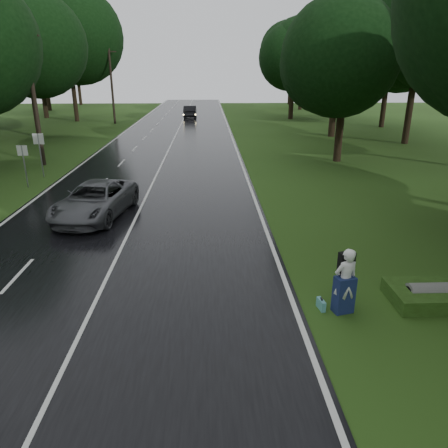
{
  "coord_description": "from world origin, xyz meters",
  "views": [
    {
      "loc": [
        3.38,
        -10.75,
        6.45
      ],
      "look_at": [
        3.93,
        3.8,
        1.1
      ],
      "focal_mm": 33.69,
      "sensor_mm": 36.0,
      "label": 1
    }
  ],
  "objects": [
    {
      "name": "tree_right_e",
      "position": [
        16.11,
        32.68,
        0.0
      ],
      "size": [
        9.3,
        9.3,
        14.53
      ],
      "primitive_type": null,
      "color": "black",
      "rests_on": "ground"
    },
    {
      "name": "road",
      "position": [
        0.0,
        20.0,
        0.02
      ],
      "size": [
        12.0,
        140.0,
        0.04
      ],
      "primitive_type": "cube",
      "color": "black",
      "rests_on": "ground"
    },
    {
      "name": "hitchhiker",
      "position": [
        7.13,
        -0.52,
        0.9
      ],
      "size": [
        0.8,
        0.76,
        1.94
      ],
      "color": "silver",
      "rests_on": "ground"
    },
    {
      "name": "tree_left_f",
      "position": [
        -14.12,
        47.52,
        0.0
      ],
      "size": [
        11.51,
        11.51,
        17.98
      ],
      "primitive_type": null,
      "color": "black",
      "rests_on": "ground"
    },
    {
      "name": "ground",
      "position": [
        0.0,
        0.0,
        0.0
      ],
      "size": [
        160.0,
        160.0,
        0.0
      ],
      "primitive_type": "plane",
      "color": "#284915",
      "rests_on": "ground"
    },
    {
      "name": "utility_pole_mid",
      "position": [
        -8.5,
        19.7,
        0.0
      ],
      "size": [
        1.8,
        0.28,
        9.53
      ],
      "primitive_type": null,
      "color": "black",
      "rests_on": "ground"
    },
    {
      "name": "lane_center",
      "position": [
        0.0,
        20.0,
        0.04
      ],
      "size": [
        0.12,
        140.0,
        0.01
      ],
      "primitive_type": "cube",
      "color": "silver",
      "rests_on": "road"
    },
    {
      "name": "tree_right_f",
      "position": [
        14.98,
        49.24,
        0.0
      ],
      "size": [
        9.18,
        9.18,
        14.35
      ],
      "primitive_type": null,
      "color": "black",
      "rests_on": "ground"
    },
    {
      "name": "road_sign_b",
      "position": [
        -7.2,
        16.04,
        0.0
      ],
      "size": [
        0.66,
        0.1,
        2.75
      ],
      "primitive_type": null,
      "color": "white",
      "rests_on": "ground"
    },
    {
      "name": "tree_right_d",
      "position": [
        13.06,
        20.27,
        0.0
      ],
      "size": [
        8.1,
        8.1,
        12.66
      ],
      "primitive_type": null,
      "color": "black",
      "rests_on": "ground"
    },
    {
      "name": "culvert",
      "position": [
        9.79,
        -0.13,
        0.0
      ],
      "size": [
        1.22,
        0.61,
        0.61
      ],
      "primitive_type": "cylinder",
      "rotation": [
        0.0,
        1.57,
        0.0
      ],
      "color": "slate",
      "rests_on": "ground"
    },
    {
      "name": "road_sign_a",
      "position": [
        -7.2,
        13.5,
        0.0
      ],
      "size": [
        0.59,
        0.1,
        2.44
      ],
      "primitive_type": null,
      "color": "white",
      "rests_on": "ground"
    },
    {
      "name": "suitcase",
      "position": [
        6.55,
        -0.39,
        0.15
      ],
      "size": [
        0.19,
        0.43,
        0.3
      ],
      "primitive_type": "cube",
      "rotation": [
        0.0,
        0.0,
        0.16
      ],
      "color": "#549EA0",
      "rests_on": "ground"
    },
    {
      "name": "tree_left_e",
      "position": [
        -13.96,
        33.55,
        0.0
      ],
      "size": [
        9.62,
        9.62,
        15.02
      ],
      "primitive_type": null,
      "color": "black",
      "rests_on": "ground"
    },
    {
      "name": "far_car",
      "position": [
        0.86,
        51.57,
        0.86
      ],
      "size": [
        1.75,
        5.0,
        1.65
      ],
      "primitive_type": "imported",
      "rotation": [
        0.0,
        0.0,
        3.14
      ],
      "color": "black",
      "rests_on": "road"
    },
    {
      "name": "utility_pole_far",
      "position": [
        -8.5,
        44.66,
        0.0
      ],
      "size": [
        1.8,
        0.28,
        9.5
      ],
      "primitive_type": null,
      "color": "black",
      "rests_on": "ground"
    },
    {
      "name": "grey_car",
      "position": [
        -1.86,
        7.99,
        0.82
      ],
      "size": [
        3.47,
        5.96,
        1.56
      ],
      "primitive_type": "imported",
      "rotation": [
        0.0,
        0.0,
        6.12
      ],
      "color": "#4F5155",
      "rests_on": "road"
    }
  ]
}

